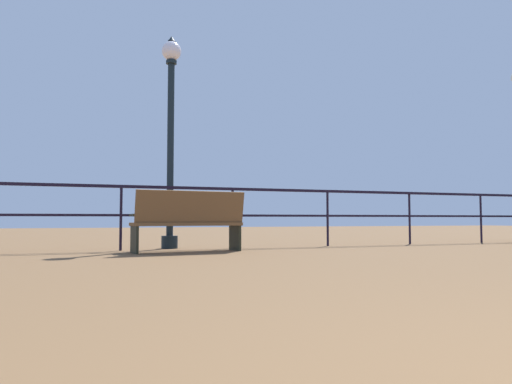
{
  "coord_description": "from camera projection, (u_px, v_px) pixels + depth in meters",
  "views": [
    {
      "loc": [
        -1.66,
        0.3,
        0.51
      ],
      "look_at": [
        1.21,
        7.87,
        0.97
      ],
      "focal_mm": 33.57,
      "sensor_mm": 36.0,
      "label": 1
    }
  ],
  "objects": [
    {
      "name": "pier_railing",
      "position": [
        179.0,
        203.0,
        8.14
      ],
      "size": [
        21.07,
        0.05,
        1.07
      ],
      "color": "black",
      "rests_on": "ground_plane"
    },
    {
      "name": "lamppost_center",
      "position": [
        171.0,
        122.0,
        8.49
      ],
      "size": [
        0.35,
        0.35,
        3.79
      ],
      "color": "black",
      "rests_on": "ground_plane"
    },
    {
      "name": "bench_near_left",
      "position": [
        189.0,
        219.0,
        7.42
      ],
      "size": [
        1.76,
        0.78,
        0.95
      ],
      "color": "brown",
      "rests_on": "ground_plane"
    }
  ]
}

